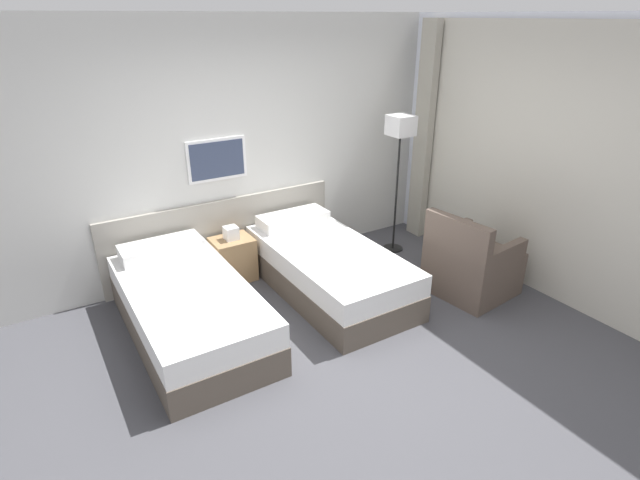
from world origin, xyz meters
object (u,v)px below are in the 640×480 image
object	(u,v)px
bed_near_window	(328,268)
armchair	(471,266)
nightstand	(233,258)
floor_lamp	(400,137)
bed_near_door	(189,309)

from	to	relation	value
bed_near_window	armchair	distance (m)	1.48
nightstand	floor_lamp	bearing A→B (deg)	-9.35
floor_lamp	armchair	xyz separation A→B (m)	(-0.00, -1.24, -1.11)
bed_near_door	floor_lamp	xyz separation A→B (m)	(2.73, 0.43, 1.15)
bed_near_door	armchair	bearing A→B (deg)	-16.49
bed_near_door	nightstand	xyz separation A→B (m)	(0.74, 0.76, -0.01)
bed_near_window	nightstand	world-z (taller)	bed_near_window
bed_near_door	nightstand	distance (m)	1.06
floor_lamp	armchair	bearing A→B (deg)	-90.03
nightstand	floor_lamp	world-z (taller)	floor_lamp
bed_near_door	floor_lamp	size ratio (longest dim) A/B	1.20
bed_near_window	bed_near_door	bearing A→B (deg)	180.00
bed_near_window	floor_lamp	bearing A→B (deg)	19.16
bed_near_window	floor_lamp	xyz separation A→B (m)	(1.24, 0.43, 1.15)
floor_lamp	bed_near_window	bearing A→B (deg)	-160.84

